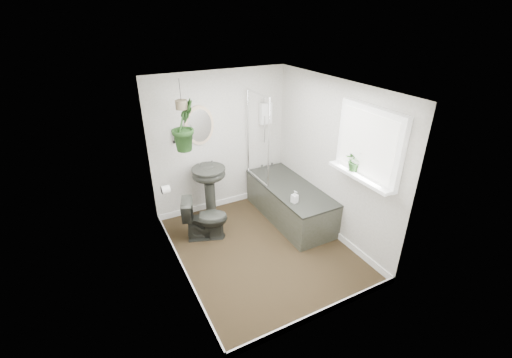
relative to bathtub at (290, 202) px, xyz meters
name	(u,v)px	position (x,y,z in m)	size (l,w,h in m)	color
floor	(261,248)	(-0.80, -0.50, -0.30)	(2.30, 2.80, 0.02)	black
ceiling	(262,86)	(-0.80, -0.50, 2.02)	(2.30, 2.80, 0.02)	white
wall_back	(220,143)	(-0.80, 0.91, 0.86)	(2.30, 0.02, 2.30)	silver
wall_front	(330,234)	(-0.80, -1.91, 0.86)	(2.30, 0.02, 2.30)	silver
wall_left	(173,197)	(-1.96, -0.50, 0.86)	(0.02, 2.80, 2.30)	silver
wall_right	(332,160)	(0.36, -0.50, 0.86)	(0.02, 2.80, 2.30)	silver
skirting	(261,245)	(-0.80, -0.50, -0.24)	(2.30, 2.80, 0.10)	white
bathtub	(290,202)	(0.00, 0.00, 0.00)	(0.72, 1.72, 0.58)	#242621
bath_screen	(258,138)	(-0.33, 0.49, 0.99)	(0.04, 0.72, 1.40)	silver
shower_box	(266,113)	(0.00, 0.84, 1.26)	(0.20, 0.10, 0.35)	white
oval_mirror	(200,126)	(-1.14, 0.87, 1.21)	(0.46, 0.03, 0.62)	beige
wall_sconce	(175,136)	(-1.54, 0.86, 1.11)	(0.04, 0.04, 0.22)	black
toilet_roll_holder	(166,190)	(-1.90, 0.20, 0.61)	(0.11, 0.11, 0.11)	white
window_recess	(369,144)	(0.29, -1.20, 1.36)	(0.08, 1.00, 0.90)	white
window_sill	(360,176)	(0.22, -1.20, 0.94)	(0.18, 1.00, 0.04)	white
window_blinds	(366,144)	(0.24, -1.20, 1.36)	(0.01, 0.86, 0.76)	white
toilet	(205,218)	(-1.40, 0.12, 0.04)	(0.37, 0.65, 0.66)	#242621
pedestal_sink	(210,193)	(-1.14, 0.60, 0.16)	(0.53, 0.45, 0.90)	#242621
sill_plant	(355,160)	(0.24, -1.06, 1.09)	(0.24, 0.21, 0.27)	black
hanging_plant	(183,126)	(-1.50, 0.45, 1.38)	(0.38, 0.31, 0.70)	black
soap_bottle	(295,197)	(-0.22, -0.45, 0.38)	(0.08, 0.08, 0.18)	black
hanging_pot	(181,105)	(-1.50, 0.45, 1.67)	(0.16, 0.16, 0.12)	brown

